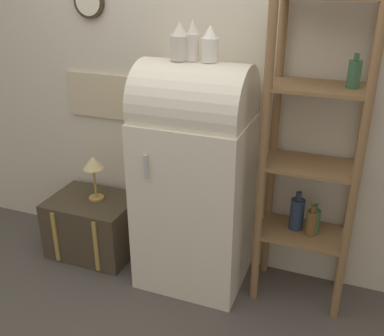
# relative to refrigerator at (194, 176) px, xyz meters

# --- Properties ---
(ground_plane) EXTENTS (12.00, 12.00, 0.00)m
(ground_plane) POSITION_rel_refrigerator_xyz_m (0.00, -0.27, -0.77)
(ground_plane) COLOR #4C4742
(wall_back) EXTENTS (7.00, 0.09, 2.70)m
(wall_back) POSITION_rel_refrigerator_xyz_m (-0.00, 0.30, 0.58)
(wall_back) COLOR beige
(wall_back) RESTS_ON ground_plane
(refrigerator) EXTENTS (0.68, 0.59, 1.50)m
(refrigerator) POSITION_rel_refrigerator_xyz_m (0.00, 0.00, 0.00)
(refrigerator) COLOR silver
(refrigerator) RESTS_ON ground_plane
(suitcase_trunk) EXTENTS (0.61, 0.47, 0.44)m
(suitcase_trunk) POSITION_rel_refrigerator_xyz_m (-0.81, 0.01, -0.55)
(suitcase_trunk) COLOR #423828
(suitcase_trunk) RESTS_ON ground_plane
(shelf_unit) EXTENTS (0.56, 0.36, 1.86)m
(shelf_unit) POSITION_rel_refrigerator_xyz_m (0.70, 0.08, 0.22)
(shelf_unit) COLOR olive
(shelf_unit) RESTS_ON ground_plane
(vase_left) EXTENTS (0.11, 0.11, 0.21)m
(vase_left) POSITION_rel_refrigerator_xyz_m (-0.09, -0.01, 0.82)
(vase_left) COLOR beige
(vase_left) RESTS_ON refrigerator
(vase_center) EXTENTS (0.07, 0.07, 0.23)m
(vase_center) POSITION_rel_refrigerator_xyz_m (-0.01, -0.00, 0.83)
(vase_center) COLOR silver
(vase_center) RESTS_ON refrigerator
(vase_right) EXTENTS (0.10, 0.10, 0.20)m
(vase_right) POSITION_rel_refrigerator_xyz_m (0.09, 0.00, 0.82)
(vase_right) COLOR white
(vase_right) RESTS_ON refrigerator
(desk_lamp) EXTENTS (0.15, 0.15, 0.33)m
(desk_lamp) POSITION_rel_refrigerator_xyz_m (-0.78, 0.04, -0.08)
(desk_lamp) COLOR #AD8942
(desk_lamp) RESTS_ON suitcase_trunk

